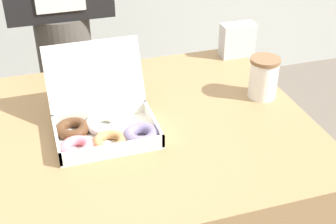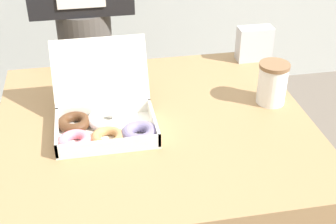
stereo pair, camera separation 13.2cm
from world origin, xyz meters
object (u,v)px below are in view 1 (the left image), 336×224
Objects in this scene: coffee_cup at (263,78)px; napkin_holder at (237,40)px; donut_box at (103,125)px; person_customer at (59,8)px.

napkin_holder is at bearing 80.67° from coffee_cup.
donut_box reaches higher than coffee_cup.
donut_box is 0.54m from coffee_cup.
napkin_holder is at bearing -29.05° from person_customer.
person_customer is at bearing 150.95° from napkin_holder.
person_customer is (-0.56, 0.65, 0.07)m from coffee_cup.
coffee_cup reaches higher than napkin_holder.
coffee_cup is (0.53, 0.07, 0.03)m from donut_box.
donut_box reaches higher than napkin_holder.
napkin_holder is 0.71m from person_customer.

